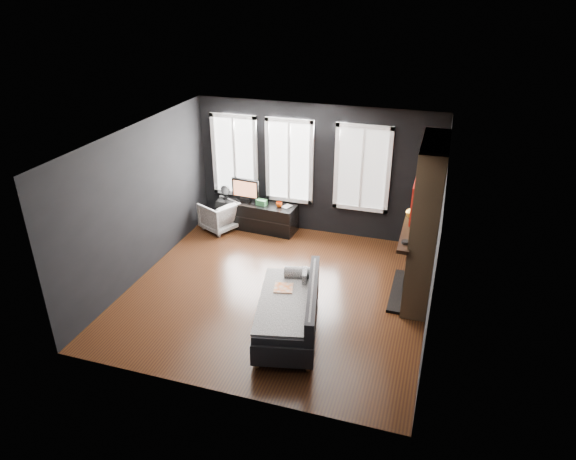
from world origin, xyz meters
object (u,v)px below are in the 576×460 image
(monitor, at_px, (245,189))
(mantel_vase, at_px, (412,211))
(mug, at_px, (279,204))
(book, at_px, (284,201))
(armchair, at_px, (219,214))
(media_console, at_px, (257,215))
(sofa, at_px, (288,308))

(monitor, bearing_deg, mantel_vase, -14.95)
(mug, height_order, book, book)
(book, bearing_deg, monitor, 178.91)
(armchair, relative_size, mantel_vase, 3.22)
(monitor, xyz_separation_m, book, (0.86, -0.02, -0.17))
(monitor, relative_size, book, 3.02)
(armchair, distance_m, monitor, 0.79)
(armchair, bearing_deg, mug, 126.49)
(media_console, relative_size, mantel_vase, 8.04)
(armchair, relative_size, media_console, 0.40)
(media_console, relative_size, book, 8.35)
(book, relative_size, mantel_vase, 0.96)
(monitor, bearing_deg, media_console, -2.35)
(mantel_vase, bearing_deg, armchair, 167.32)
(sofa, bearing_deg, monitor, 108.90)
(armchair, height_order, mug, mug)
(mug, bearing_deg, media_console, 172.73)
(sofa, relative_size, monitor, 3.08)
(armchair, xyz_separation_m, mug, (1.27, 0.22, 0.31))
(media_console, xyz_separation_m, mug, (0.52, -0.07, 0.36))
(armchair, relative_size, mug, 5.28)
(sofa, relative_size, media_console, 1.11)
(monitor, height_order, book, monitor)
(armchair, height_order, monitor, monitor)
(sofa, bearing_deg, mug, 98.41)
(sofa, height_order, media_console, sofa)
(sofa, distance_m, mantel_vase, 2.72)
(mantel_vase, bearing_deg, monitor, 160.83)
(book, bearing_deg, mug, -136.62)
(book, height_order, mantel_vase, mantel_vase)
(monitor, bearing_deg, mug, -2.82)
(armchair, bearing_deg, book, 129.13)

